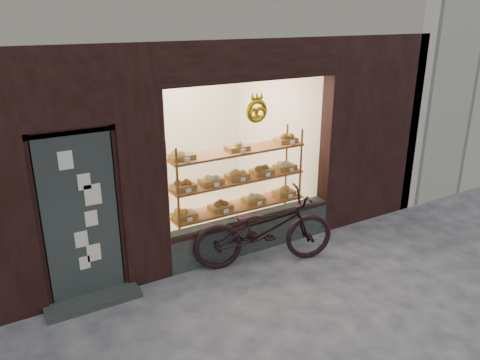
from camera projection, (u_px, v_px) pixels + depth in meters
ground at (318, 336)px, 5.23m from camera, size 90.00×90.00×0.00m
display_shelf at (237, 189)px, 7.23m from camera, size 2.20×0.45×1.70m
bicycle at (264, 229)px, 6.60m from camera, size 2.15×1.27×1.07m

